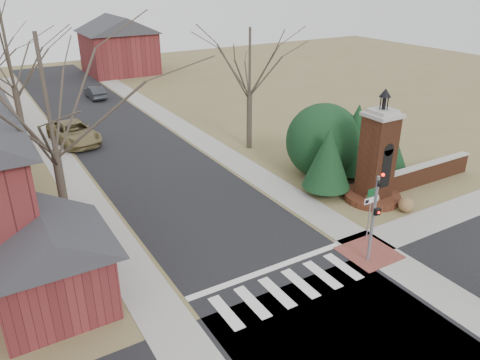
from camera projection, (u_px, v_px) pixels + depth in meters
ground at (300, 299)px, 18.86m from camera, size 120.00×120.00×0.00m
main_street at (126, 141)px, 36.07m from camera, size 8.00×70.00×0.01m
cross_street at (353, 345)px, 16.51m from camera, size 120.00×8.00×0.01m
crosswalk_zone at (289, 288)px, 19.48m from camera, size 8.00×2.20×0.02m
stop_bar at (269, 270)px, 20.66m from camera, size 8.00×0.35×0.02m
sidewalk_right_main at (187, 130)px, 38.50m from camera, size 2.00×60.00×0.02m
sidewalk_left at (56, 154)px, 33.64m from camera, size 2.00×60.00×0.02m
curb_apron at (369, 253)px, 21.88m from camera, size 2.40×2.40×0.02m
traffic_signal_pole at (375, 211)px, 20.25m from camera, size 0.28×0.41×4.50m
sign_post at (371, 204)px, 22.23m from camera, size 0.90×0.07×2.75m
brick_gate_monument at (376, 165)px, 26.08m from camera, size 3.20×3.20×6.47m
brick_garden_wall at (426, 173)px, 28.81m from camera, size 7.50×0.50×1.30m
garage_left at (49, 259)px, 17.47m from camera, size 4.80×4.80×4.29m
house_distant_right at (118, 43)px, 58.65m from camera, size 8.80×8.80×7.30m
evergreen_near at (328, 157)px, 26.76m from camera, size 2.80×2.80×4.10m
evergreen_mid at (356, 137)px, 29.12m from camera, size 3.40×3.40×4.70m
evergreen_far at (390, 147)px, 29.56m from camera, size 2.40×2.40×3.30m
evergreen_mass at (324, 138)px, 29.51m from camera, size 4.80×4.80×4.80m
bare_tree_0 at (44, 86)px, 19.47m from camera, size 8.05×8.05×11.15m
bare_tree_1 at (5, 40)px, 29.50m from camera, size 8.40×8.40×11.64m
bare_tree_3 at (250, 56)px, 32.13m from camera, size 7.00×7.00×9.70m
pickup_truck at (74, 133)px, 35.51m from camera, size 3.36×6.08×1.61m
distant_car at (95, 92)px, 47.89m from camera, size 1.43×3.95×1.29m
dry_shrub_left at (372, 197)px, 26.31m from camera, size 0.82×0.82×0.82m
dry_shrub_right at (406, 205)px, 25.48m from camera, size 0.83×0.83×0.83m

